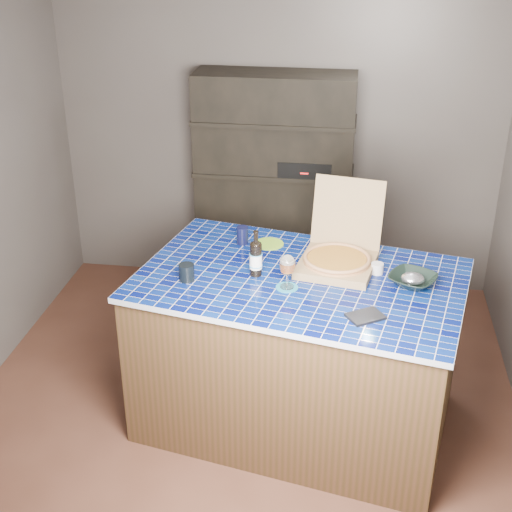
% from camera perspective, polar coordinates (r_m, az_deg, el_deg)
% --- Properties ---
extents(room, '(3.50, 3.50, 3.50)m').
position_cam_1_polar(room, '(4.09, -1.11, 2.44)').
color(room, brown).
rests_on(room, ground).
extents(shelving_unit, '(1.20, 0.41, 1.80)m').
position_cam_1_polar(shelving_unit, '(5.62, 1.49, 5.47)').
color(shelving_unit, black).
rests_on(shelving_unit, floor).
extents(kitchen_island, '(2.02, 1.50, 1.00)m').
position_cam_1_polar(kitchen_island, '(4.32, 3.39, -7.58)').
color(kitchen_island, '#482D1C').
rests_on(kitchen_island, floor).
extents(pizza_box, '(0.50, 0.58, 0.46)m').
position_cam_1_polar(pizza_box, '(4.17, 6.57, -0.06)').
color(pizza_box, '#977A4D').
rests_on(pizza_box, kitchen_island).
extents(mead_bottle, '(0.07, 0.07, 0.28)m').
position_cam_1_polar(mead_bottle, '(4.03, -0.01, -0.15)').
color(mead_bottle, black).
rests_on(mead_bottle, kitchen_island).
extents(teal_trivet, '(0.12, 0.12, 0.01)m').
position_cam_1_polar(teal_trivet, '(3.95, 2.49, -2.52)').
color(teal_trivet, teal).
rests_on(teal_trivet, kitchen_island).
extents(wine_glass, '(0.09, 0.09, 0.20)m').
position_cam_1_polar(wine_glass, '(3.88, 2.53, -0.76)').
color(wine_glass, white).
rests_on(wine_glass, teal_trivet).
extents(tumbler, '(0.09, 0.09, 0.10)m').
position_cam_1_polar(tumbler, '(4.02, -5.57, -1.31)').
color(tumbler, black).
rests_on(tumbler, kitchen_island).
extents(dvd_case, '(0.22, 0.21, 0.01)m').
position_cam_1_polar(dvd_case, '(3.71, 8.75, -4.79)').
color(dvd_case, black).
rests_on(dvd_case, kitchen_island).
extents(bowl, '(0.34, 0.34, 0.06)m').
position_cam_1_polar(bowl, '(4.05, 12.41, -1.89)').
color(bowl, black).
rests_on(bowl, kitchen_island).
extents(foil_contents, '(0.13, 0.11, 0.06)m').
position_cam_1_polar(foil_contents, '(4.05, 12.43, -1.77)').
color(foil_contents, silver).
rests_on(foil_contents, bowl).
extents(white_jar, '(0.07, 0.07, 0.06)m').
position_cam_1_polar(white_jar, '(4.14, 9.66, -0.98)').
color(white_jar, silver).
rests_on(white_jar, kitchen_island).
extents(navy_cup, '(0.07, 0.07, 0.11)m').
position_cam_1_polar(navy_cup, '(4.43, -1.10, 1.67)').
color(navy_cup, black).
rests_on(navy_cup, kitchen_island).
extents(green_trivet, '(0.18, 0.18, 0.01)m').
position_cam_1_polar(green_trivet, '(4.44, 1.05, 0.99)').
color(green_trivet, '#7CB426').
rests_on(green_trivet, kitchen_island).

